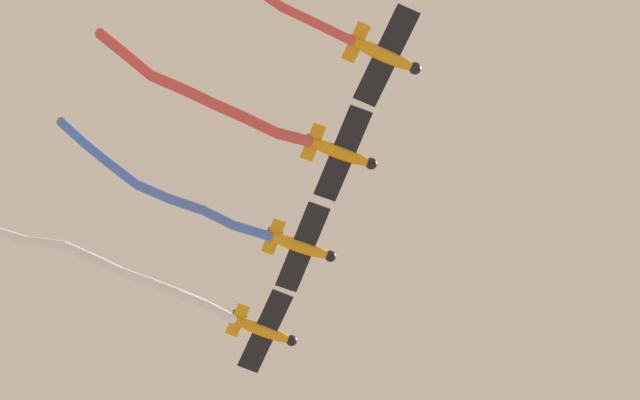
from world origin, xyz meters
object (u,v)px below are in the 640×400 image
object	(u,v)px
airplane_lead	(385,55)
airplane_left_wing	(342,153)
airplane_slot	(264,330)
airplane_right_wing	(302,246)

from	to	relation	value
airplane_lead	airplane_left_wing	world-z (taller)	airplane_left_wing
airplane_lead	airplane_left_wing	bearing A→B (deg)	87.75
airplane_lead	airplane_slot	world-z (taller)	airplane_slot
airplane_right_wing	airplane_slot	size ratio (longest dim) A/B	0.99
airplane_lead	airplane_slot	distance (m)	24.80
airplane_lead	airplane_slot	xyz separation A→B (m)	(24.78, 0.87, 0.30)
airplane_left_wing	airplane_slot	distance (m)	16.54
airplane_lead	airplane_right_wing	bearing A→B (deg)	87.75
airplane_left_wing	airplane_right_wing	world-z (taller)	airplane_left_wing
airplane_right_wing	airplane_slot	xyz separation A→B (m)	(8.27, 0.29, 0.30)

